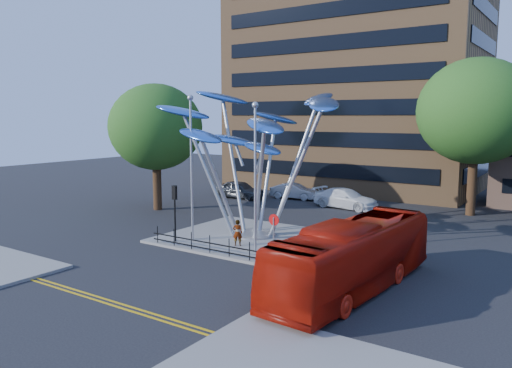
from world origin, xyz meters
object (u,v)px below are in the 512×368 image
Objects in this scene: no_entry_sign_island at (274,229)px; pedestrian at (238,233)px; red_bus at (353,257)px; traffic_light_island at (175,201)px; parked_car_left at (240,189)px; parked_car_right at (346,199)px; street_lamp_left at (191,155)px; street_lamp_right at (255,164)px; parked_car_mid at (294,191)px; leaf_sculpture at (254,129)px; tree_left at (156,127)px; tree_right at (476,112)px.

no_entry_sign_island is 1.57× the size of pedestrian.
pedestrian is at bearing 164.74° from red_bus.
traffic_light_island is 0.71× the size of parked_car_left.
parked_car_right is at bearing 77.65° from traffic_light_island.
street_lamp_left is 0.79× the size of red_bus.
street_lamp_right is 6.05m from traffic_light_island.
no_entry_sign_island is (6.50, -0.98, -3.54)m from street_lamp_left.
parked_car_mid is (-14.47, 20.21, -0.83)m from red_bus.
leaf_sculpture is 5.19× the size of no_entry_sign_island.
tree_left is 12.38m from leaf_sculpture.
street_lamp_right is at bearing 166.02° from red_bus.
parked_car_left reaches higher than parked_car_mid.
traffic_light_island is 4.28m from pedestrian.
street_lamp_left is at bearing -178.44° from parked_car_mid.
no_entry_sign_island is at bearing 165.92° from red_bus.
parked_car_mid is at bearing -60.54° from parked_car_left.
parked_car_mid is at bearing 58.62° from tree_left.
tree_left reaches higher than street_lamp_right.
parked_car_right is (10.47, 0.76, -0.01)m from parked_car_left.
tree_left is 2.13× the size of parked_car_left.
leaf_sculpture is 4.83m from street_lamp_right.
street_lamp_right is 4.60m from pedestrian.
parked_car_right is (12.68, 9.32, -5.97)m from tree_left.
tree_right is at bearing 72.88° from no_entry_sign_island.
tree_right is 22.49m from street_lamp_left.
parked_car_right is at bearing 96.36° from street_lamp_right.
parked_car_mid is at bearing 116.65° from no_entry_sign_island.
parked_car_mid is at bearing -98.20° from pedestrian.
pedestrian is at bearing 5.35° from street_lamp_left.
street_lamp_left is 5.48m from pedestrian.
street_lamp_right is at bearing -164.10° from parked_car_mid.
leaf_sculpture is (11.93, -3.32, 0.08)m from tree_left.
street_lamp_left is 16.76m from parked_car_right.
no_entry_sign_island is at bearing -107.12° from tree_right.
leaf_sculpture is 7.71m from no_entry_sign_island.
tree_right reaches higher than parked_car_right.
street_lamp_left reaches higher than parked_car_mid.
traffic_light_island reaches higher than pedestrian.
tree_left is 4.21× the size of no_entry_sign_island.
traffic_light_island is 17.52m from parked_car_left.
street_lamp_right is 1.47× the size of parked_car_right.
parked_car_left is 1.10× the size of parked_car_mid.
street_lamp_left reaches higher than parked_car_right.
red_bus is 25.99m from parked_car_left.
parked_car_left is (-7.28, 15.05, -4.53)m from street_lamp_left.
tree_left reaches higher than pedestrian.
no_entry_sign_island is 0.43× the size of parked_car_right.
pedestrian is (-3.29, 1.28, -0.89)m from no_entry_sign_island.
traffic_light_island is at bearing 176.30° from red_bus.
traffic_light_island is at bearing -174.81° from street_lamp_right.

